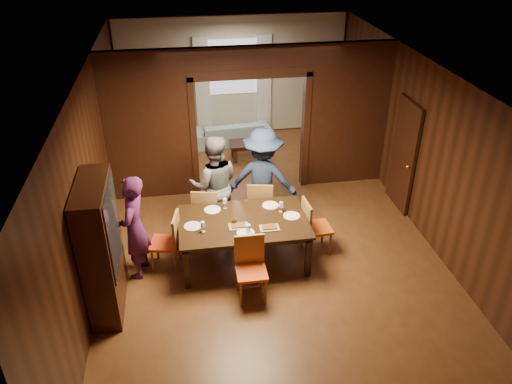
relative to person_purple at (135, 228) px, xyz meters
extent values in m
plane|color=#562E18|center=(2.13, 0.84, -0.85)|extent=(9.00, 9.00, 0.00)
cube|color=silver|center=(2.13, 0.84, 2.05)|extent=(5.50, 9.00, 0.02)
cube|color=black|center=(2.13, 5.34, 0.60)|extent=(5.50, 0.02, 2.90)
cube|color=black|center=(-0.62, 0.84, 0.60)|extent=(0.02, 9.00, 2.90)
cube|color=black|center=(4.88, 0.84, 0.60)|extent=(0.02, 9.00, 2.90)
cube|color=black|center=(0.21, 2.44, 0.35)|extent=(1.65, 0.15, 2.40)
cube|color=black|center=(4.06, 2.44, 0.35)|extent=(1.65, 0.15, 2.40)
cube|color=black|center=(2.13, 2.44, 1.80)|extent=(5.50, 0.15, 0.50)
cube|color=beige|center=(2.13, 5.31, 0.60)|extent=(5.40, 0.04, 2.85)
imported|color=#4F1B4E|center=(0.00, 0.00, 0.00)|extent=(0.54, 0.70, 1.71)
imported|color=#54555B|center=(1.30, 1.02, 0.06)|extent=(0.90, 0.71, 1.82)
imported|color=#1B2443|center=(2.15, 1.05, 0.08)|extent=(1.37, 1.06, 1.87)
imported|color=#9ABFCA|center=(2.01, 4.69, -0.58)|extent=(1.92, 0.89, 0.54)
imported|color=black|center=(1.83, 0.22, -0.06)|extent=(0.30, 0.30, 0.07)
cube|color=black|center=(1.66, 0.07, -0.47)|extent=(2.03, 1.26, 0.76)
cube|color=black|center=(2.27, 3.78, -0.65)|extent=(0.80, 0.50, 0.40)
cube|color=black|center=(-0.40, -0.66, 0.15)|extent=(0.40, 1.20, 2.00)
cube|color=black|center=(4.83, 1.34, 0.20)|extent=(0.06, 0.90, 2.10)
cube|color=silver|center=(2.13, 5.28, 0.85)|extent=(1.20, 0.03, 1.30)
cube|color=white|center=(1.38, 5.24, 0.40)|extent=(0.35, 0.06, 2.40)
cube|color=white|center=(2.88, 5.24, 0.40)|extent=(0.35, 0.06, 2.40)
cylinder|color=silver|center=(0.87, 0.03, -0.09)|extent=(0.27, 0.27, 0.01)
cylinder|color=white|center=(1.21, 0.46, -0.09)|extent=(0.27, 0.27, 0.01)
cylinder|color=white|center=(2.17, 0.45, -0.09)|extent=(0.27, 0.27, 0.01)
cylinder|color=white|center=(2.45, 0.08, -0.09)|extent=(0.27, 0.27, 0.01)
cylinder|color=silver|center=(1.66, -0.27, -0.09)|extent=(0.27, 0.27, 0.01)
cube|color=gray|center=(1.57, -0.08, -0.07)|extent=(0.30, 0.20, 0.04)
cube|color=gray|center=(2.03, -0.20, -0.07)|extent=(0.30, 0.20, 0.04)
cylinder|color=white|center=(1.70, -0.26, -0.02)|extent=(0.07, 0.07, 0.14)
camera|label=1|loc=(0.84, -6.43, 4.25)|focal=35.00mm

